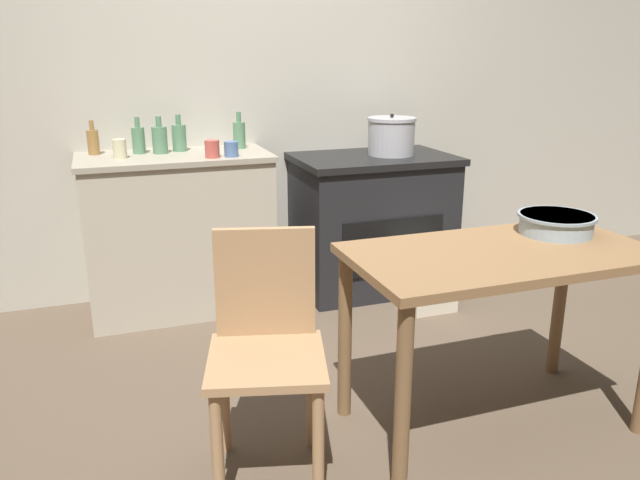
{
  "coord_description": "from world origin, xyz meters",
  "views": [
    {
      "loc": [
        -0.96,
        -2.26,
        1.48
      ],
      "look_at": [
        0.0,
        0.46,
        0.6
      ],
      "focal_mm": 35.0,
      "sensor_mm": 36.0,
      "label": 1
    }
  ],
  "objects_px": {
    "cup_mid_right": "(231,149)",
    "cup_center_right": "(212,149)",
    "bottle_left": "(239,134)",
    "bottle_mid_left": "(160,139)",
    "bottle_center": "(93,141)",
    "chair": "(266,346)",
    "mixing_bowl_large": "(556,223)",
    "stove": "(372,222)",
    "work_table": "(500,279)",
    "flour_sack": "(431,278)",
    "bottle_far_left": "(138,139)",
    "stock_pot": "(391,136)",
    "bottle_center_left": "(179,137)",
    "cup_right": "(120,149)"
  },
  "relations": [
    {
      "from": "bottle_mid_left",
      "to": "cup_mid_right",
      "type": "height_order",
      "value": "bottle_mid_left"
    },
    {
      "from": "stock_pot",
      "to": "chair",
      "type": "bearing_deg",
      "value": -128.11
    },
    {
      "from": "cup_center_right",
      "to": "cup_mid_right",
      "type": "distance_m",
      "value": 0.1
    },
    {
      "from": "stove",
      "to": "work_table",
      "type": "xyz_separation_m",
      "value": [
        -0.18,
        -1.6,
        0.2
      ]
    },
    {
      "from": "bottle_left",
      "to": "bottle_mid_left",
      "type": "height_order",
      "value": "bottle_left"
    },
    {
      "from": "work_table",
      "to": "bottle_center",
      "type": "xyz_separation_m",
      "value": [
        -1.44,
        1.79,
        0.36
      ]
    },
    {
      "from": "cup_right",
      "to": "stock_pot",
      "type": "bearing_deg",
      "value": -0.61
    },
    {
      "from": "bottle_left",
      "to": "bottle_far_left",
      "type": "bearing_deg",
      "value": 179.99
    },
    {
      "from": "work_table",
      "to": "bottle_left",
      "type": "height_order",
      "value": "bottle_left"
    },
    {
      "from": "cup_mid_right",
      "to": "flour_sack",
      "type": "bearing_deg",
      "value": -17.74
    },
    {
      "from": "bottle_center_left",
      "to": "cup_mid_right",
      "type": "xyz_separation_m",
      "value": [
        0.24,
        -0.3,
        -0.04
      ]
    },
    {
      "from": "chair",
      "to": "mixing_bowl_large",
      "type": "height_order",
      "value": "chair"
    },
    {
      "from": "cup_mid_right",
      "to": "cup_center_right",
      "type": "bearing_deg",
      "value": 179.14
    },
    {
      "from": "bottle_left",
      "to": "flour_sack",
      "type": "bearing_deg",
      "value": -32.85
    },
    {
      "from": "work_table",
      "to": "cup_right",
      "type": "bearing_deg",
      "value": 129.11
    },
    {
      "from": "bottle_far_left",
      "to": "cup_right",
      "type": "relative_size",
      "value": 1.97
    },
    {
      "from": "bottle_mid_left",
      "to": "cup_center_right",
      "type": "relative_size",
      "value": 2.18
    },
    {
      "from": "work_table",
      "to": "bottle_left",
      "type": "bearing_deg",
      "value": 109.64
    },
    {
      "from": "stock_pot",
      "to": "bottle_center_left",
      "type": "distance_m",
      "value": 1.28
    },
    {
      "from": "chair",
      "to": "cup_mid_right",
      "type": "bearing_deg",
      "value": 97.27
    },
    {
      "from": "work_table",
      "to": "mixing_bowl_large",
      "type": "xyz_separation_m",
      "value": [
        0.34,
        0.12,
        0.16
      ]
    },
    {
      "from": "chair",
      "to": "bottle_far_left",
      "type": "xyz_separation_m",
      "value": [
        -0.27,
        1.71,
        0.51
      ]
    },
    {
      "from": "bottle_far_left",
      "to": "cup_mid_right",
      "type": "bearing_deg",
      "value": -31.2
    },
    {
      "from": "bottle_far_left",
      "to": "bottle_left",
      "type": "xyz_separation_m",
      "value": [
        0.57,
        -0.0,
        0.0
      ]
    },
    {
      "from": "chair",
      "to": "mixing_bowl_large",
      "type": "relative_size",
      "value": 2.81
    },
    {
      "from": "stove",
      "to": "cup_mid_right",
      "type": "distance_m",
      "value": 1.06
    },
    {
      "from": "flour_sack",
      "to": "cup_mid_right",
      "type": "bearing_deg",
      "value": 162.26
    },
    {
      "from": "stock_pot",
      "to": "cup_center_right",
      "type": "xyz_separation_m",
      "value": [
        -1.13,
        -0.12,
        -0.0
      ]
    },
    {
      "from": "flour_sack",
      "to": "stove",
      "type": "bearing_deg",
      "value": 109.28
    },
    {
      "from": "bottle_far_left",
      "to": "cup_right",
      "type": "distance_m",
      "value": 0.18
    },
    {
      "from": "stock_pot",
      "to": "bottle_center",
      "type": "relative_size",
      "value": 1.58
    },
    {
      "from": "cup_mid_right",
      "to": "chair",
      "type": "bearing_deg",
      "value": -97.66
    },
    {
      "from": "mixing_bowl_large",
      "to": "bottle_center_left",
      "type": "relative_size",
      "value": 1.5
    },
    {
      "from": "cup_center_right",
      "to": "chair",
      "type": "bearing_deg",
      "value": -93.51
    },
    {
      "from": "work_table",
      "to": "cup_mid_right",
      "type": "height_order",
      "value": "cup_mid_right"
    },
    {
      "from": "stove",
      "to": "mixing_bowl_large",
      "type": "bearing_deg",
      "value": -83.96
    },
    {
      "from": "work_table",
      "to": "flour_sack",
      "type": "relative_size",
      "value": 2.95
    },
    {
      "from": "bottle_mid_left",
      "to": "bottle_center",
      "type": "bearing_deg",
      "value": 167.06
    },
    {
      "from": "stove",
      "to": "bottle_left",
      "type": "distance_m",
      "value": 1.0
    },
    {
      "from": "cup_center_right",
      "to": "bottle_center_left",
      "type": "bearing_deg",
      "value": 114.84
    },
    {
      "from": "bottle_mid_left",
      "to": "bottle_left",
      "type": "bearing_deg",
      "value": 4.51
    },
    {
      "from": "mixing_bowl_large",
      "to": "bottle_center_left",
      "type": "distance_m",
      "value": 2.11
    },
    {
      "from": "flour_sack",
      "to": "cup_center_right",
      "type": "height_order",
      "value": "cup_center_right"
    },
    {
      "from": "stock_pot",
      "to": "bottle_mid_left",
      "type": "relative_size",
      "value": 1.44
    },
    {
      "from": "chair",
      "to": "stock_pot",
      "type": "bearing_deg",
      "value": 66.81
    },
    {
      "from": "work_table",
      "to": "stock_pot",
      "type": "height_order",
      "value": "stock_pot"
    },
    {
      "from": "bottle_center_left",
      "to": "bottle_left",
      "type": "bearing_deg",
      "value": -2.09
    },
    {
      "from": "cup_right",
      "to": "bottle_mid_left",
      "type": "bearing_deg",
      "value": 24.87
    },
    {
      "from": "mixing_bowl_large",
      "to": "bottle_left",
      "type": "bearing_deg",
      "value": 120.52
    },
    {
      "from": "bottle_mid_left",
      "to": "cup_center_right",
      "type": "xyz_separation_m",
      "value": [
        0.25,
        -0.24,
        -0.03
      ]
    }
  ]
}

